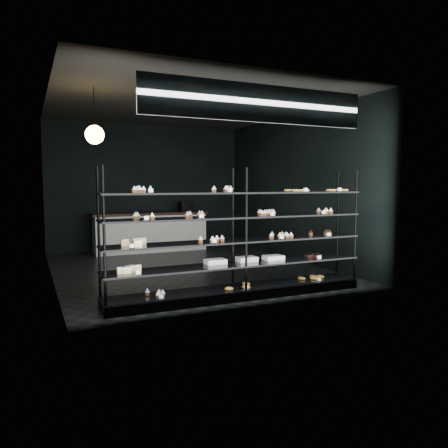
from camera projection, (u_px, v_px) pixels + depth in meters
name	position (u px, v px, depth m)	size (l,w,h in m)	color
room	(186.00, 188.00, 8.57)	(5.01, 6.01, 3.20)	black
display_shelf	(238.00, 256.00, 6.40)	(4.00, 0.50, 1.91)	black
signage	(259.00, 103.00, 5.81)	(3.30, 0.05, 0.50)	#0F0C3C
pendant_lamp	(95.00, 135.00, 6.84)	(0.29, 0.29, 0.88)	black
service_counter	(151.00, 231.00, 10.91)	(2.86, 0.65, 1.23)	silver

